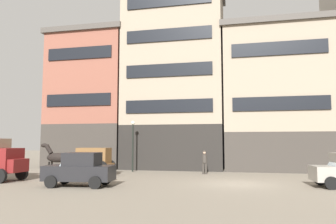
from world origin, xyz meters
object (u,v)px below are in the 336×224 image
Objects in this scene: cargo_wagon at (93,159)px; streetlamp_curbside at (133,139)px; fire_hydrant_curbside at (92,166)px; sedan_dark at (80,169)px; draft_horse at (56,157)px; pedestrian_officer at (205,161)px.

cargo_wagon is 4.24m from streetlamp_curbside.
sedan_dark is at bearing -68.37° from fire_hydrant_curbside.
draft_horse reaches higher than fire_hydrant_curbside.
cargo_wagon reaches higher than sedan_dark.
sedan_dark is (1.77, -5.31, -0.23)m from cargo_wagon.
sedan_dark is at bearing -90.20° from streetlamp_curbside.
fire_hydrant_curbside is at bearing 66.62° from draft_horse.
draft_horse is 1.31× the size of pedestrian_officer.
draft_horse reaches higher than sedan_dark.
sedan_dark is at bearing -71.55° from cargo_wagon.
streetlamp_curbside reaches higher than sedan_dark.
pedestrian_officer is 9.34m from fire_hydrant_curbside.
sedan_dark reaches higher than fire_hydrant_curbside.
pedestrian_officer is at bearing -2.53° from fire_hydrant_curbside.
draft_horse is (-2.95, 0.00, 0.12)m from cargo_wagon.
draft_horse is 6.08m from streetlamp_curbside.
cargo_wagon is 2.95m from draft_horse.
sedan_dark is 4.62× the size of fire_hydrant_curbside.
pedestrian_officer is at bearing 53.51° from sedan_dark.
cargo_wagon is 3.51× the size of fire_hydrant_curbside.
streetlamp_curbside is at bearing 36.57° from draft_horse.
draft_horse is 11.03m from pedestrian_officer.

